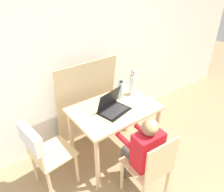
# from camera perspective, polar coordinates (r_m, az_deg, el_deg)

# --- Properties ---
(wall_back) EXTENTS (6.40, 0.05, 2.50)m
(wall_back) POSITION_cam_1_polar(r_m,az_deg,el_deg) (2.79, -8.76, 11.27)
(wall_back) COLOR white
(wall_back) RESTS_ON ground_plane
(dining_table) EXTENTS (0.99, 0.68, 0.75)m
(dining_table) POSITION_cam_1_polar(r_m,az_deg,el_deg) (2.60, 0.64, -5.14)
(dining_table) COLOR #D6B784
(dining_table) RESTS_ON ground_plane
(chair_occupied) EXTENTS (0.42, 0.42, 0.85)m
(chair_occupied) POSITION_cam_1_polar(r_m,az_deg,el_deg) (2.31, 9.95, -17.88)
(chair_occupied) COLOR #D6B784
(chair_occupied) RESTS_ON ground_plane
(chair_spare) EXTENTS (0.47, 0.44, 0.86)m
(chair_spare) POSITION_cam_1_polar(r_m,az_deg,el_deg) (2.37, -18.17, -12.90)
(chair_spare) COLOR #D6B784
(chair_spare) RESTS_ON ground_plane
(person_seated) EXTENTS (0.32, 0.43, 1.00)m
(person_seated) POSITION_cam_1_polar(r_m,az_deg,el_deg) (2.25, 8.18, -13.20)
(person_seated) COLOR red
(person_seated) RESTS_ON ground_plane
(laptop) EXTENTS (0.39, 0.31, 0.24)m
(laptop) POSITION_cam_1_polar(r_m,az_deg,el_deg) (2.46, 0.04, -2.69)
(laptop) COLOR black
(laptop) RESTS_ON dining_table
(flower_vase) EXTENTS (0.08, 0.08, 0.36)m
(flower_vase) POSITION_cam_1_polar(r_m,az_deg,el_deg) (2.74, 5.40, 3.13)
(flower_vase) COLOR silver
(flower_vase) RESTS_ON dining_table
(water_bottle) EXTENTS (0.07, 0.07, 0.24)m
(water_bottle) POSITION_cam_1_polar(r_m,az_deg,el_deg) (2.67, 2.35, 1.59)
(water_bottle) COLOR silver
(water_bottle) RESTS_ON dining_table
(cardboard_panel) EXTENTS (0.86, 0.18, 1.19)m
(cardboard_panel) POSITION_cam_1_polar(r_m,az_deg,el_deg) (2.96, -6.64, -1.54)
(cardboard_panel) COLOR tan
(cardboard_panel) RESTS_ON ground_plane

